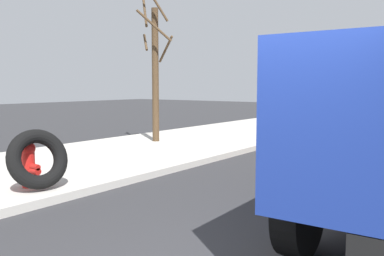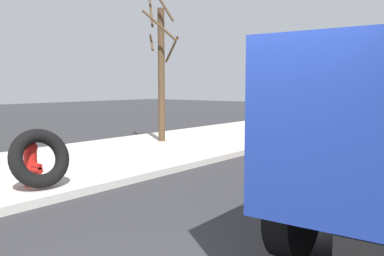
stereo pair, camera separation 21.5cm
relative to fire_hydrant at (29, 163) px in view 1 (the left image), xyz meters
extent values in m
cylinder|color=red|center=(0.00, 0.01, -0.13)|extent=(0.23, 0.23, 0.63)
sphere|color=red|center=(0.00, 0.01, 0.26)|extent=(0.27, 0.27, 0.27)
cylinder|color=red|center=(0.00, -0.20, -0.05)|extent=(0.10, 0.19, 0.10)
cylinder|color=red|center=(0.00, 0.22, -0.05)|extent=(0.10, 0.19, 0.10)
cylinder|color=red|center=(0.00, -0.20, -0.13)|extent=(0.13, 0.19, 0.13)
torus|color=black|center=(0.00, -0.30, 0.10)|extent=(1.16, 0.78, 1.09)
cylinder|color=black|center=(4.98, -4.71, -0.04)|extent=(1.11, 0.35, 1.10)
cylinder|color=black|center=(0.39, -4.90, -0.04)|extent=(1.11, 0.35, 1.10)
cube|color=red|center=(11.64, -3.27, 1.01)|extent=(4.87, 2.63, 1.60)
cube|color=black|center=(12.74, -3.24, 0.08)|extent=(7.02, 1.09, 0.24)
cylinder|color=black|center=(15.00, -1.93, -0.04)|extent=(1.11, 0.33, 1.10)
cylinder|color=black|center=(10.40, -2.05, -0.04)|extent=(1.11, 0.33, 1.10)
cylinder|color=#4C3823|center=(5.96, 2.27, 1.69)|extent=(0.22, 0.22, 4.26)
cylinder|color=#4C3823|center=(6.33, 2.14, 2.55)|extent=(0.35, 0.82, 0.82)
cylinder|color=#4C3823|center=(5.73, 2.47, 2.74)|extent=(0.49, 0.56, 0.59)
cylinder|color=#4C3823|center=(5.55, 1.94, 3.20)|extent=(0.74, 0.90, 0.98)
cylinder|color=#4C3823|center=(5.67, 2.01, 3.98)|extent=(0.62, 0.67, 1.28)
cylinder|color=#4C3823|center=(5.71, 2.47, 3.74)|extent=(0.49, 0.61, 1.16)
camera|label=1|loc=(-4.07, -6.66, 1.38)|focal=38.55mm
camera|label=2|loc=(-3.94, -6.83, 1.38)|focal=38.55mm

